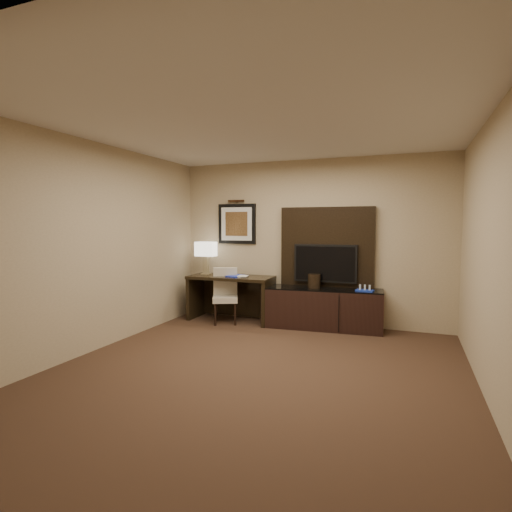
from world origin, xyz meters
The scene contains 19 objects.
floor centered at (0.00, 0.00, -0.01)m, with size 4.50×5.00×0.01m, color #372318.
ceiling centered at (0.00, 0.00, 2.70)m, with size 4.50×5.00×0.01m, color silver.
wall_back centered at (0.00, 2.50, 1.35)m, with size 4.50×0.01×2.70m, color tan.
wall_front centered at (0.00, -2.50, 1.35)m, with size 4.50×0.01×2.70m, color tan.
wall_left centered at (-2.25, 0.00, 1.35)m, with size 0.01×5.00×2.70m, color tan.
wall_right centered at (2.25, 0.00, 1.35)m, with size 0.01×5.00×2.70m, color tan.
desk centered at (-1.27, 2.15, 0.38)m, with size 1.43×0.61×0.77m, color black.
credenza centered at (0.28, 2.20, 0.32)m, with size 1.86×0.52×0.64m, color black.
tv_wall_panel centered at (0.30, 2.44, 1.27)m, with size 1.50×0.12×1.30m, color black.
tv centered at (0.30, 2.34, 1.02)m, with size 1.00×0.08×0.60m, color black.
artwork centered at (-1.30, 2.48, 1.65)m, with size 0.70×0.04×0.70m, color black.
picture_light centered at (-1.30, 2.44, 2.05)m, with size 0.04×0.04×0.30m, color #3D2313.
desk_chair centered at (-1.28, 1.94, 0.42)m, with size 0.40×0.46×0.84m, color beige, non-canonical shape.
table_lamp centered at (-1.78, 2.22, 1.06)m, with size 0.36×0.20×0.58m, color #97845E, non-canonical shape.
desk_phone centered at (-1.46, 2.15, 0.81)m, with size 0.19×0.17×0.09m, color black, non-canonical shape.
blue_folder centered at (-1.16, 2.12, 0.78)m, with size 0.23×0.31×0.02m, color #1B2BB0.
book centered at (-1.12, 2.09, 0.88)m, with size 0.17×0.02×0.22m, color #B3A68C.
ice_bucket centered at (0.16, 2.19, 0.75)m, with size 0.20×0.20×0.22m, color black.
minibar_tray centered at (0.94, 2.15, 0.69)m, with size 0.26×0.15×0.09m, color #1A33AA, non-canonical shape.
Camera 1 is at (1.55, -3.97, 1.64)m, focal length 28.00 mm.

